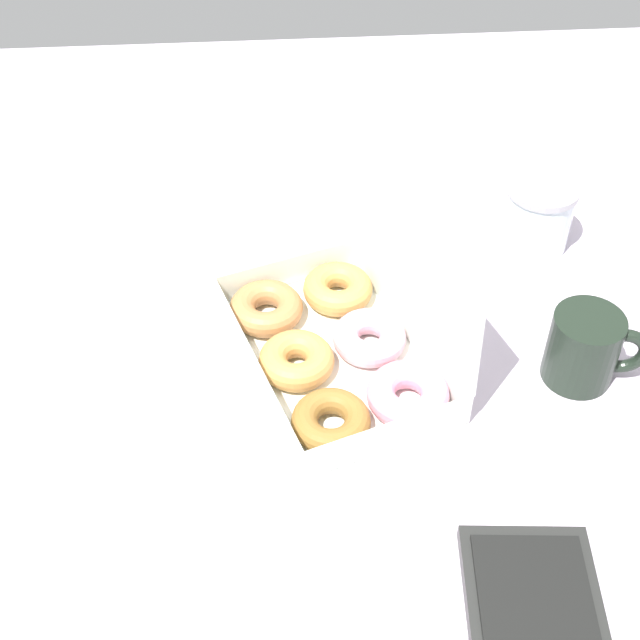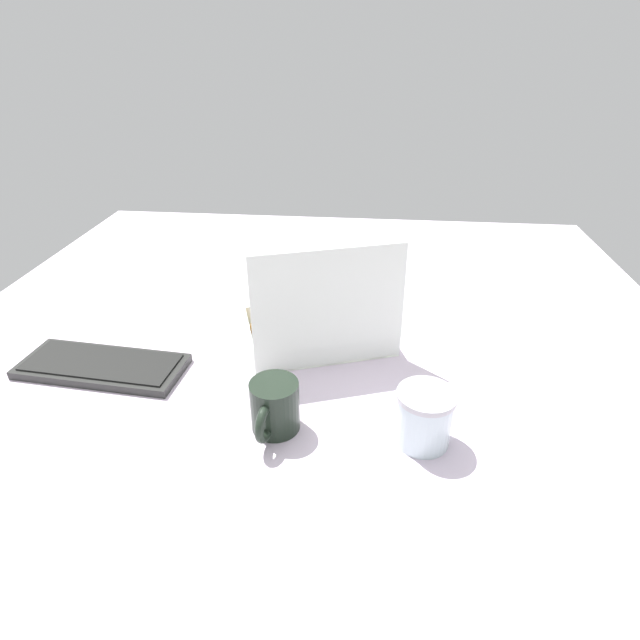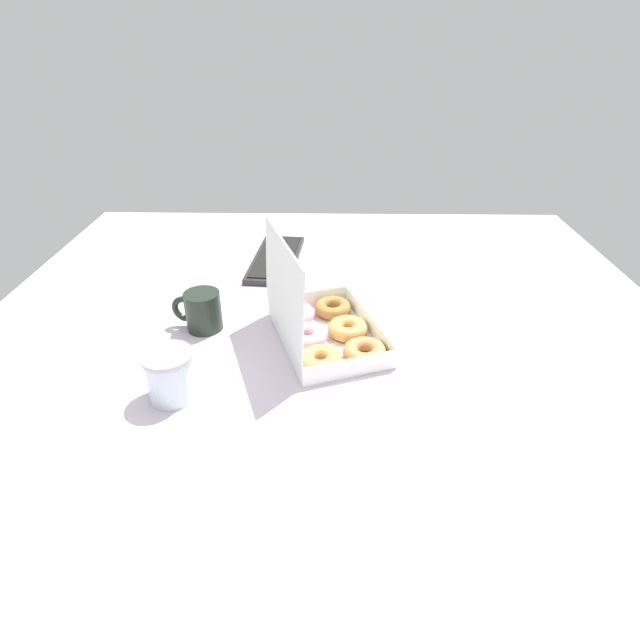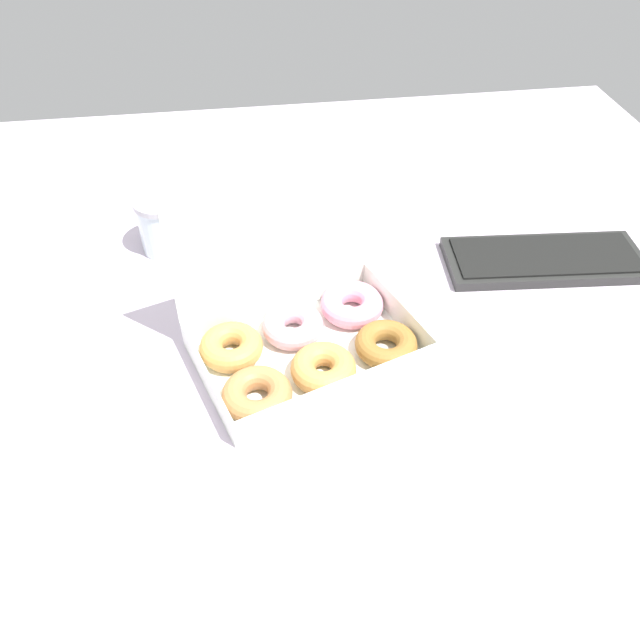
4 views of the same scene
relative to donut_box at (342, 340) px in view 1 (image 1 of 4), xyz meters
The scene contains 4 objects.
ground_plane 4.79cm from the donut_box, 37.78° to the right, with size 180.00×180.00×2.00cm, color silver.
donut_box is the anchor object (origin of this frame).
coffee_mug 30.39cm from the donut_box, 80.32° to the left, with size 8.84×12.73×9.85cm.
glass_jar 37.14cm from the donut_box, 125.07° to the left, with size 10.23×10.23×10.48cm.
Camera 1 is at (77.63, -7.28, 84.45)cm, focal length 50.00 mm.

